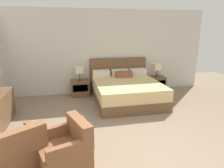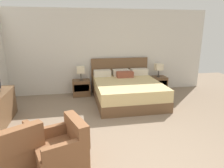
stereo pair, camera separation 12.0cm
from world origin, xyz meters
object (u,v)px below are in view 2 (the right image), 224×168
Objects in this scene: nightstand_right at (158,84)px; table_lamp_right at (159,67)px; nightstand_left at (81,88)px; table_lamp_left at (81,70)px; bed at (127,90)px; armchair_by_window at (15,152)px; armchair_companion at (63,150)px.

table_lamp_right is (0.00, 0.00, 0.58)m from nightstand_right.
nightstand_left is 0.58m from table_lamp_left.
table_lamp_left is at bearing 149.40° from bed.
armchair_by_window is (-3.69, -3.33, 0.04)m from nightstand_right.
nightstand_right is 4.55m from armchair_companion.
bed is 1.50m from nightstand_right.
table_lamp_right is 5.00m from armchair_by_window.
bed reaches higher than armchair_companion.
armchair_companion is (-0.41, -3.43, 0.04)m from nightstand_left.
table_lamp_left reaches higher than nightstand_left.
bed is at bearing -149.43° from nightstand_right.
table_lamp_right is at bearing 90.00° from nightstand_right.
bed is 1.58m from table_lamp_right.
armchair_companion is (-0.41, -3.43, -0.54)m from table_lamp_left.
bed is 3.85× the size of nightstand_right.
nightstand_right is (2.58, 0.00, 0.00)m from nightstand_left.
nightstand_right is 1.24× the size of table_lamp_left.
nightstand_left is at bearing -179.97° from table_lamp_right.
table_lamp_left is (-1.29, 0.76, 0.50)m from bed.
table_lamp_left is at bearing 180.00° from table_lamp_right.
armchair_companion is at bearing -131.10° from table_lamp_right.
table_lamp_right is at bearing 42.08° from armchair_by_window.
armchair_companion is at bearing -131.11° from nightstand_right.
armchair_by_window is at bearing 171.73° from armchair_companion.
table_lamp_left is at bearing 71.61° from armchair_by_window.
table_lamp_left and table_lamp_right have the same top height.
armchair_companion reaches higher than nightstand_left.
nightstand_left is 1.00× the size of nightstand_right.
armchair_companion is at bearing -96.85° from table_lamp_left.
table_lamp_left is at bearing 90.00° from nightstand_left.
table_lamp_left reaches higher than nightstand_right.
table_lamp_right is at bearing 0.03° from nightstand_left.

